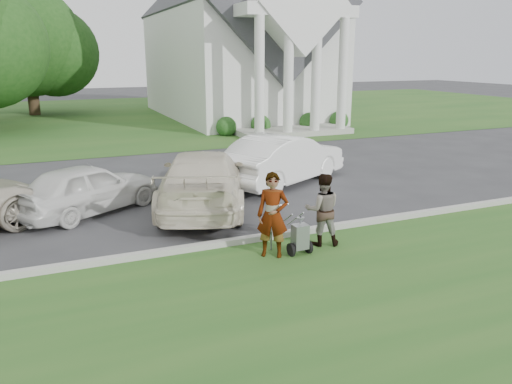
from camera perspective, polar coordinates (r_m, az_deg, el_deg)
ground at (r=10.77m, az=-2.99°, el=-7.27°), size 120.00×120.00×0.00m
grass_strip at (r=8.30m, az=4.34°, el=-14.60°), size 80.00×7.00×0.01m
church_lawn at (r=36.75m, az=-17.67°, el=8.19°), size 80.00×30.00×0.01m
curb at (r=11.23m, az=-3.96°, el=-5.91°), size 80.00×0.18×0.15m
church at (r=34.79m, az=-2.15°, el=18.32°), size 9.19×19.00×24.10m
tree_back at (r=39.37m, az=-24.70°, el=14.88°), size 9.61×7.60×8.89m
striping_cart at (r=10.72m, az=5.03°, el=-5.18°), size 0.50×0.99×0.91m
person_left at (r=10.42m, az=1.91°, el=-2.74°), size 0.79×0.72×1.81m
person_right at (r=11.18m, az=7.59°, el=-2.08°), size 0.96×0.85×1.64m
parking_meter_near at (r=10.75m, az=1.78°, el=-2.42°), size 0.10×0.09×1.37m
car_b at (r=14.16m, az=-18.70°, el=0.42°), size 4.28×3.49×1.37m
car_c at (r=13.91m, az=-6.11°, el=1.41°), size 4.06×6.01×1.62m
car_d at (r=16.58m, az=3.15°, el=3.80°), size 5.24×3.90×1.65m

